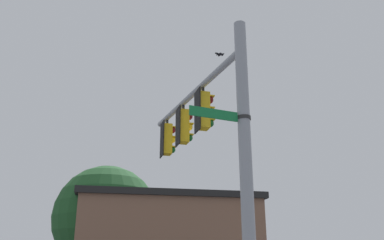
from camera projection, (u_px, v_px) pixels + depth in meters
The scene contains 8 objects.
signal_pole at pixel (246, 180), 8.91m from camera, with size 0.28×0.28×7.73m, color gray.
mast_arm at pixel (192, 95), 12.54m from camera, with size 0.18×0.18×5.95m, color gray.
traffic_light_nearest_pole at pixel (204, 111), 11.58m from camera, with size 0.54×0.49×1.31m.
traffic_light_mid_inner at pixel (184, 126), 12.88m from camera, with size 0.54×0.49×1.31m.
traffic_light_mid_outer at pixel (168, 139), 14.17m from camera, with size 0.54×0.49×1.31m.
street_name_sign at pixel (229, 116), 9.24m from camera, with size 0.35×1.48×0.22m.
bird_flying at pixel (220, 54), 14.34m from camera, with size 0.26×0.33×0.10m.
tree_by_storefront at pixel (106, 218), 20.56m from camera, with size 5.15×5.15×6.98m.
Camera 1 is at (8.19, -3.49, 2.11)m, focal length 39.05 mm.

